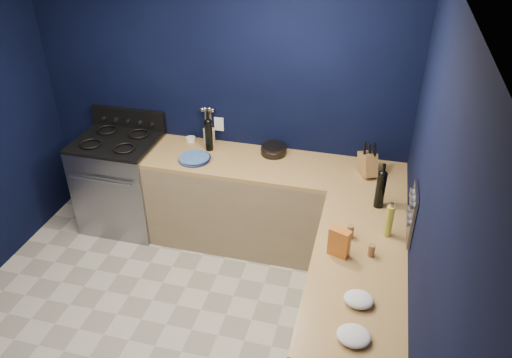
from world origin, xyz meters
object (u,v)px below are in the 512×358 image
(gas_range, at_px, (123,184))
(knife_block, at_px, (368,164))
(plate_stack, at_px, (194,159))
(crouton_bag, at_px, (339,242))
(utensil_crock, at_px, (209,136))

(gas_range, height_order, knife_block, knife_block)
(plate_stack, bearing_deg, crouton_bag, -34.71)
(gas_range, bearing_deg, knife_block, 1.19)
(plate_stack, distance_m, crouton_bag, 1.70)
(gas_range, xyz_separation_m, knife_block, (2.34, 0.05, 0.54))
(utensil_crock, xyz_separation_m, knife_block, (1.50, -0.22, 0.03))
(plate_stack, relative_size, knife_block, 1.38)
(plate_stack, bearing_deg, knife_block, 5.44)
(plate_stack, height_order, utensil_crock, utensil_crock)
(knife_block, height_order, crouton_bag, knife_block)
(gas_range, xyz_separation_m, plate_stack, (0.82, -0.10, 0.46))
(gas_range, height_order, plate_stack, plate_stack)
(utensil_crock, bearing_deg, crouton_bag, -44.07)
(knife_block, bearing_deg, plate_stack, 159.28)
(plate_stack, height_order, knife_block, knife_block)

